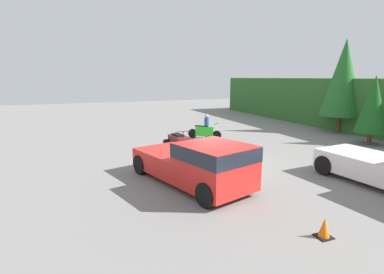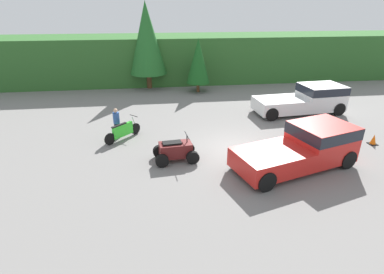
% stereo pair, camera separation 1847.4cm
% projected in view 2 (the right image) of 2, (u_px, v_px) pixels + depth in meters
% --- Properties ---
extents(ground_plane, '(80.00, 80.00, 0.00)m').
position_uv_depth(ground_plane, '(236.00, 149.00, 15.33)').
color(ground_plane, slate).
extents(hillside_backdrop, '(44.00, 6.00, 4.13)m').
position_uv_depth(hillside_backdrop, '(194.00, 58.00, 28.98)').
color(hillside_backdrop, '#2D6028').
rests_on(hillside_backdrop, ground_plane).
extents(tree_left, '(3.13, 3.13, 7.11)m').
position_uv_depth(tree_left, '(147.00, 39.00, 24.88)').
color(tree_left, brown).
rests_on(tree_left, ground_plane).
extents(tree_mid_left, '(1.92, 1.92, 4.37)m').
position_uv_depth(tree_mid_left, '(198.00, 61.00, 24.37)').
color(tree_mid_left, brown).
rests_on(tree_mid_left, ground_plane).
extents(pickup_truck_red, '(5.97, 3.72, 1.86)m').
position_uv_depth(pickup_truck_red, '(305.00, 146.00, 13.45)').
color(pickup_truck_red, red).
rests_on(pickup_truck_red, ground_plane).
extents(pickup_truck_second, '(6.10, 2.76, 1.86)m').
position_uv_depth(pickup_truck_second, '(307.00, 98.00, 20.21)').
color(pickup_truck_second, white).
rests_on(pickup_truck_second, ground_plane).
extents(dirt_bike, '(1.79, 1.81, 1.13)m').
position_uv_depth(dirt_bike, '(123.00, 131.00, 16.32)').
color(dirt_bike, black).
rests_on(dirt_bike, ground_plane).
extents(quad_atv, '(2.15, 1.40, 1.26)m').
position_uv_depth(quad_atv, '(176.00, 151.00, 14.07)').
color(quad_atv, black).
rests_on(quad_atv, ground_plane).
extents(rider_person, '(0.48, 0.48, 1.67)m').
position_uv_depth(rider_person, '(117.00, 122.00, 16.39)').
color(rider_person, black).
rests_on(rider_person, ground_plane).
extents(traffic_cone, '(0.42, 0.42, 0.55)m').
position_uv_depth(traffic_cone, '(373.00, 140.00, 15.80)').
color(traffic_cone, black).
rests_on(traffic_cone, ground_plane).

